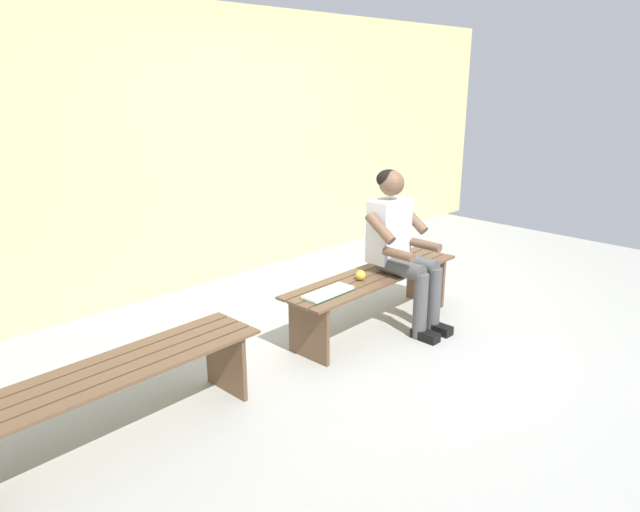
{
  "coord_description": "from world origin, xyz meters",
  "views": [
    {
      "loc": [
        3.35,
        2.74,
        1.94
      ],
      "look_at": [
        0.76,
        0.15,
        0.8
      ],
      "focal_mm": 32.35,
      "sensor_mm": 36.0,
      "label": 1
    }
  ],
  "objects_px": {
    "bench_near": "(374,287)",
    "person_seated": "(401,243)",
    "bench_far": "(116,386)",
    "book_open": "(328,293)",
    "apple": "(361,275)"
  },
  "relations": [
    {
      "from": "person_seated",
      "to": "apple",
      "type": "bearing_deg",
      "value": -12.98
    },
    {
      "from": "bench_near",
      "to": "person_seated",
      "type": "distance_m",
      "value": 0.41
    },
    {
      "from": "bench_far",
      "to": "book_open",
      "type": "distance_m",
      "value": 1.6
    },
    {
      "from": "bench_far",
      "to": "apple",
      "type": "bearing_deg",
      "value": 179.58
    },
    {
      "from": "bench_near",
      "to": "bench_far",
      "type": "height_order",
      "value": "same"
    },
    {
      "from": "bench_near",
      "to": "person_seated",
      "type": "height_order",
      "value": "person_seated"
    },
    {
      "from": "bench_near",
      "to": "book_open",
      "type": "height_order",
      "value": "book_open"
    },
    {
      "from": "bench_near",
      "to": "book_open",
      "type": "bearing_deg",
      "value": 4.71
    },
    {
      "from": "person_seated",
      "to": "bench_near",
      "type": "bearing_deg",
      "value": -28.07
    },
    {
      "from": "bench_far",
      "to": "apple",
      "type": "relative_size",
      "value": 22.04
    },
    {
      "from": "bench_near",
      "to": "apple",
      "type": "distance_m",
      "value": 0.24
    },
    {
      "from": "bench_near",
      "to": "person_seated",
      "type": "relative_size",
      "value": 1.39
    },
    {
      "from": "bench_far",
      "to": "book_open",
      "type": "bearing_deg",
      "value": 178.3
    },
    {
      "from": "apple",
      "to": "book_open",
      "type": "relative_size",
      "value": 0.19
    },
    {
      "from": "bench_far",
      "to": "person_seated",
      "type": "relative_size",
      "value": 1.37
    }
  ]
}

